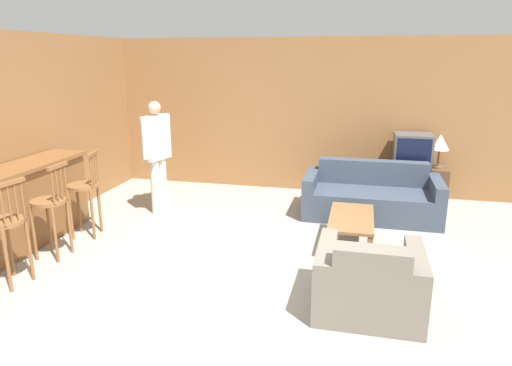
# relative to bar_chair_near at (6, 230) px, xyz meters

# --- Properties ---
(ground_plane) EXTENTS (24.00, 24.00, 0.00)m
(ground_plane) POSITION_rel_bar_chair_near_xyz_m (2.40, 0.53, -0.60)
(ground_plane) COLOR gray
(wall_back) EXTENTS (9.40, 0.08, 2.60)m
(wall_back) POSITION_rel_bar_chair_near_xyz_m (2.40, 4.21, 0.70)
(wall_back) COLOR olive
(wall_back) RESTS_ON ground_plane
(wall_left) EXTENTS (0.08, 8.68, 2.60)m
(wall_left) POSITION_rel_bar_chair_near_xyz_m (-0.90, 1.87, 0.70)
(wall_left) COLOR olive
(wall_left) RESTS_ON ground_plane
(bar_counter) EXTENTS (0.55, 2.49, 1.02)m
(bar_counter) POSITION_rel_bar_chair_near_xyz_m (-0.56, 0.67, -0.08)
(bar_counter) COLOR brown
(bar_counter) RESTS_ON ground_plane
(bar_chair_near) EXTENTS (0.45, 0.45, 1.12)m
(bar_chair_near) POSITION_rel_bar_chair_near_xyz_m (0.00, 0.00, 0.00)
(bar_chair_near) COLOR brown
(bar_chair_near) RESTS_ON ground_plane
(bar_chair_mid) EXTENTS (0.40, 0.40, 1.12)m
(bar_chair_mid) POSITION_rel_bar_chair_near_xyz_m (0.00, 0.69, 0.00)
(bar_chair_mid) COLOR brown
(bar_chair_mid) RESTS_ON ground_plane
(bar_chair_far) EXTENTS (0.48, 0.48, 1.12)m
(bar_chair_far) POSITION_rel_bar_chair_near_xyz_m (-0.00, 1.36, 0.00)
(bar_chair_far) COLOR brown
(bar_chair_far) RESTS_ON ground_plane
(couch_far) EXTENTS (1.93, 0.94, 0.77)m
(couch_far) POSITION_rel_bar_chair_near_xyz_m (3.63, 3.02, -0.32)
(couch_far) COLOR #384251
(couch_far) RESTS_ON ground_plane
(armchair_near) EXTENTS (0.96, 0.90, 0.75)m
(armchair_near) POSITION_rel_bar_chair_near_xyz_m (3.59, 0.31, -0.32)
(armchair_near) COLOR #70665B
(armchair_near) RESTS_ON ground_plane
(coffee_table) EXTENTS (0.53, 1.09, 0.39)m
(coffee_table) POSITION_rel_bar_chair_near_xyz_m (3.38, 1.79, -0.26)
(coffee_table) COLOR brown
(coffee_table) RESTS_ON ground_plane
(tv_unit) EXTENTS (1.12, 0.44, 0.59)m
(tv_unit) POSITION_rel_bar_chair_near_xyz_m (4.23, 3.85, -0.30)
(tv_unit) COLOR #513823
(tv_unit) RESTS_ON ground_plane
(tv) EXTENTS (0.58, 0.50, 0.53)m
(tv) POSITION_rel_bar_chair_near_xyz_m (4.23, 3.84, 0.26)
(tv) COLOR #4C4C4C
(tv) RESTS_ON tv_unit
(table_lamp) EXTENTS (0.28, 0.28, 0.53)m
(table_lamp) POSITION_rel_bar_chair_near_xyz_m (4.63, 3.85, 0.39)
(table_lamp) COLOR brown
(table_lamp) RESTS_ON tv_unit
(person_by_window) EXTENTS (0.29, 0.57, 1.67)m
(person_by_window) POSITION_rel_bar_chair_near_xyz_m (0.51, 2.48, 0.34)
(person_by_window) COLOR silver
(person_by_window) RESTS_ON ground_plane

